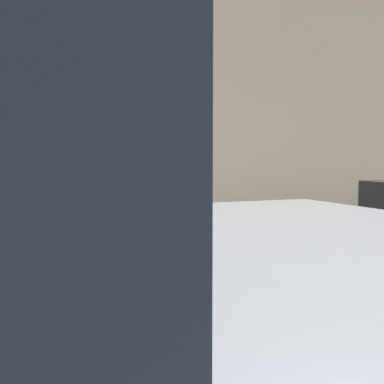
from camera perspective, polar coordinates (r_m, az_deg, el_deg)
sidewalk at (r=4.17m, az=-5.68°, el=-11.59°), size 24.00×2.80×0.11m
parking_meter at (r=2.82m, az=0.00°, el=2.07°), size 0.19×0.12×1.45m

